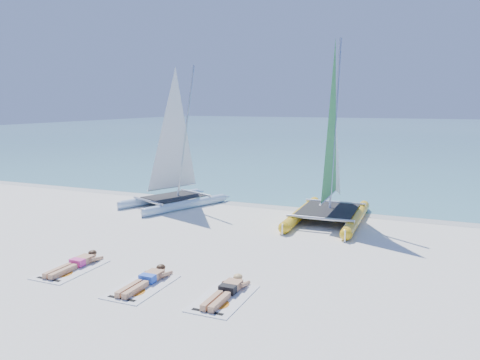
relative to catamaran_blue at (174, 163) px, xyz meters
The scene contains 11 objects.
ground 5.66m from the catamaran_blue, 47.14° to the right, with size 140.00×140.00×0.00m, color white.
sea 59.19m from the catamaran_blue, 86.45° to the left, with size 140.00×115.00×0.01m, color #7CCACF.
wet_sand_strip 4.35m from the catamaran_blue, 23.00° to the left, with size 140.00×1.40×0.01m, color silver.
catamaran_blue is the anchor object (origin of this frame).
catamaran_yellow 6.41m from the catamaran_blue, ahead, with size 2.46×5.32×6.74m.
towel_a 7.96m from the catamaran_blue, 78.99° to the right, with size 1.00×1.85×0.02m, color white.
sunbather_a 7.76m from the catamaran_blue, 78.71° to the right, with size 0.37×1.73×0.26m.
towel_b 8.90m from the catamaran_blue, 64.28° to the right, with size 1.00×1.85×0.02m, color white.
sunbather_b 8.71m from the catamaran_blue, 63.72° to the right, with size 0.37×1.73×0.26m.
towel_c 9.80m from the catamaran_blue, 53.14° to the right, with size 1.00×1.85×0.02m, color white.
sunbather_c 9.63m from the catamaran_blue, 52.45° to the right, with size 0.37×1.73×0.26m.
Camera 1 is at (6.19, -12.43, 4.19)m, focal length 35.00 mm.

